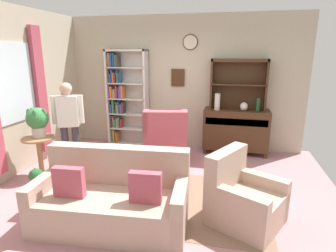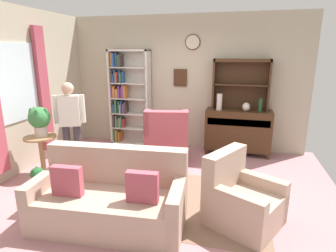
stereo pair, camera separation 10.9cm
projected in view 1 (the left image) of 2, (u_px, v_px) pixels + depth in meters
The scene contains 19 objects.
ground_plane at pixel (159, 188), 4.34m from camera, with size 5.40×4.60×0.02m, color #B27A7F.
wall_back at pixel (183, 83), 5.98m from camera, with size 5.00×0.09×2.80m.
wall_left at pixel (9, 93), 4.53m from camera, with size 0.16×4.20×2.80m.
area_rug at pixel (167, 198), 4.01m from camera, with size 2.79×1.76×0.01m, color #846651.
bookshelf at pixel (124, 98), 6.17m from camera, with size 0.90×0.30×2.10m.
sideboard at pixel (236, 129), 5.71m from camera, with size 1.30×0.45×0.92m.
sideboard_hutch at pixel (239, 77), 5.54m from camera, with size 1.10×0.26×1.00m.
vase_tall at pixel (217, 102), 5.57m from camera, with size 0.11×0.11×0.33m, color beige.
vase_round at pixel (244, 107), 5.49m from camera, with size 0.15×0.15×0.17m, color beige.
bottle_wine at pixel (258, 105), 5.40m from camera, with size 0.07×0.07×0.27m, color #194223.
couch_floral at pixel (113, 200), 3.37m from camera, with size 1.86×0.99×0.90m.
armchair_floral at pixel (243, 200), 3.41m from camera, with size 1.04×1.03×0.88m.
wingback_chair at pixel (166, 144), 5.21m from camera, with size 0.92×0.94×1.05m.
plant_stand at pixel (40, 153), 4.65m from camera, with size 0.52×0.52×0.68m.
potted_plant_large at pixel (37, 120), 4.54m from camera, with size 0.35×0.35×0.49m.
potted_plant_small at pixel (36, 176), 4.33m from camera, with size 0.21×0.21×0.30m.
person_reading at pixel (69, 121), 4.74m from camera, with size 0.51×0.32×1.56m.
coffee_table at pixel (145, 170), 4.13m from camera, with size 0.80×0.50×0.42m.
book_stack at pixel (133, 165), 4.05m from camera, with size 0.19×0.14×0.05m.
Camera 1 is at (1.01, -3.81, 2.04)m, focal length 29.79 mm.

